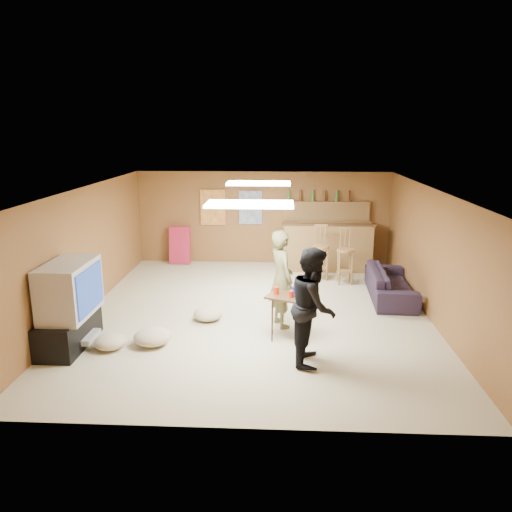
{
  "coord_description": "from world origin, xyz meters",
  "views": [
    {
      "loc": [
        0.44,
        -8.29,
        3.18
      ],
      "look_at": [
        0.0,
        0.2,
        1.0
      ],
      "focal_mm": 35.0,
      "sensor_mm": 36.0,
      "label": 1
    }
  ],
  "objects_px": {
    "tv_body": "(69,289)",
    "person_olive": "(281,279)",
    "tray_table": "(285,317)",
    "bar_counter": "(327,246)",
    "sofa": "(391,284)",
    "person_black": "(313,306)"
  },
  "relations": [
    {
      "from": "person_olive",
      "to": "bar_counter",
      "type": "bearing_deg",
      "value": -40.53
    },
    {
      "from": "bar_counter",
      "to": "person_black",
      "type": "xyz_separation_m",
      "value": [
        -0.61,
        -4.76,
        0.27
      ]
    },
    {
      "from": "bar_counter",
      "to": "person_black",
      "type": "bearing_deg",
      "value": -97.31
    },
    {
      "from": "sofa",
      "to": "bar_counter",
      "type": "bearing_deg",
      "value": 31.12
    },
    {
      "from": "person_black",
      "to": "person_olive",
      "type": "bearing_deg",
      "value": 24.81
    },
    {
      "from": "bar_counter",
      "to": "person_olive",
      "type": "relative_size",
      "value": 1.24
    },
    {
      "from": "bar_counter",
      "to": "person_black",
      "type": "relative_size",
      "value": 1.22
    },
    {
      "from": "person_olive",
      "to": "tray_table",
      "type": "xyz_separation_m",
      "value": [
        0.07,
        -0.52,
        -0.46
      ]
    },
    {
      "from": "tray_table",
      "to": "sofa",
      "type": "bearing_deg",
      "value": 44.66
    },
    {
      "from": "bar_counter",
      "to": "tray_table",
      "type": "bearing_deg",
      "value": -103.86
    },
    {
      "from": "person_olive",
      "to": "person_black",
      "type": "relative_size",
      "value": 0.98
    },
    {
      "from": "tv_body",
      "to": "person_olive",
      "type": "height_order",
      "value": "person_olive"
    },
    {
      "from": "bar_counter",
      "to": "tray_table",
      "type": "distance_m",
      "value": 4.11
    },
    {
      "from": "person_olive",
      "to": "sofa",
      "type": "distance_m",
      "value": 2.63
    },
    {
      "from": "person_black",
      "to": "sofa",
      "type": "bearing_deg",
      "value": -24.69
    },
    {
      "from": "person_black",
      "to": "tray_table",
      "type": "distance_m",
      "value": 0.98
    },
    {
      "from": "person_black",
      "to": "tray_table",
      "type": "xyz_separation_m",
      "value": [
        -0.37,
        0.78,
        -0.47
      ]
    },
    {
      "from": "sofa",
      "to": "tray_table",
      "type": "height_order",
      "value": "tray_table"
    },
    {
      "from": "tray_table",
      "to": "bar_counter",
      "type": "bearing_deg",
      "value": 76.14
    },
    {
      "from": "tv_body",
      "to": "sofa",
      "type": "relative_size",
      "value": 0.56
    },
    {
      "from": "tv_body",
      "to": "sofa",
      "type": "height_order",
      "value": "tv_body"
    },
    {
      "from": "person_black",
      "to": "sofa",
      "type": "height_order",
      "value": "person_black"
    }
  ]
}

